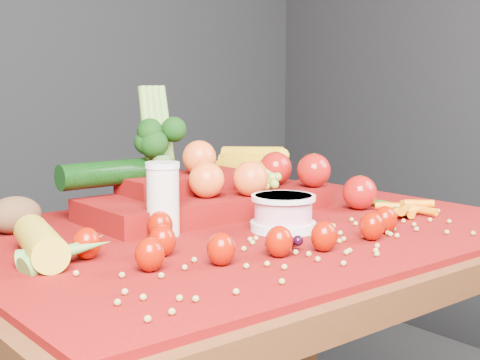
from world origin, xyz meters
TOP-DOWN VIEW (x-y plane):
  - table at (0.00, 0.00)m, footprint 1.10×0.80m
  - red_cloth at (0.00, 0.00)m, footprint 1.05×0.75m
  - milk_glass at (-0.16, 0.04)m, footprint 0.06×0.06m
  - yogurt_bowl at (0.03, -0.06)m, footprint 0.12×0.12m
  - strawberry_scatter at (-0.12, -0.14)m, footprint 0.54×0.28m
  - dark_grape_cluster at (-0.07, -0.18)m, footprint 0.06×0.05m
  - soybean_scatter at (0.00, -0.20)m, footprint 0.84×0.24m
  - corn_ear at (-0.39, -0.01)m, footprint 0.22×0.25m
  - potato at (-0.36, 0.23)m, footprint 0.10×0.07m
  - baby_carrot_pile at (0.32, -0.11)m, footprint 0.18×0.17m
  - green_bean_pile at (0.38, -0.01)m, footprint 0.14×0.12m
  - produce_mound at (0.04, 0.16)m, footprint 0.60×0.35m

SIDE VIEW (x-z plane):
  - table at x=0.00m, z-range 0.28..1.03m
  - red_cloth at x=0.00m, z-range 0.75..0.76m
  - soybean_scatter at x=0.00m, z-range 0.76..0.77m
  - green_bean_pile at x=0.38m, z-range 0.76..0.77m
  - dark_grape_cluster at x=-0.07m, z-range 0.76..0.79m
  - baby_carrot_pile at x=0.32m, z-range 0.76..0.79m
  - corn_ear at x=-0.39m, z-range 0.76..0.81m
  - strawberry_scatter at x=-0.12m, z-range 0.76..0.82m
  - potato at x=-0.36m, z-range 0.76..0.83m
  - yogurt_bowl at x=0.03m, z-range 0.76..0.83m
  - produce_mound at x=0.04m, z-range 0.69..0.95m
  - milk_glass at x=-0.16m, z-range 0.77..0.90m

